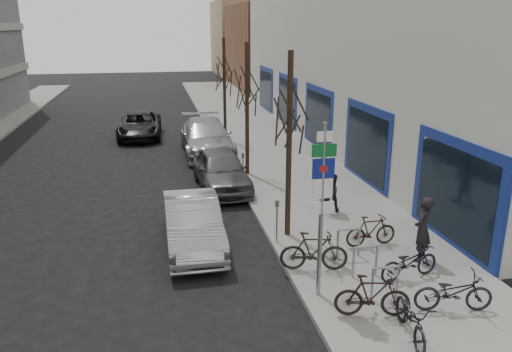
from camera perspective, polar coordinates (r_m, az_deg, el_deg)
name	(u,v)px	position (r m, az deg, el deg)	size (l,w,h in m)	color
ground	(215,311)	(11.61, -4.66, -15.14)	(120.00, 120.00, 0.00)	black
sidewalk_east	(291,172)	(21.44, 4.01, 0.42)	(5.00, 70.00, 0.15)	slate
commercial_building	(479,46)	(31.51, 24.16, 13.42)	(20.00, 32.00, 10.00)	#B7B7B2
brick_building_far	(294,47)	(51.78, 4.37, 14.51)	(12.00, 14.00, 8.00)	brown
tan_building_far	(266,38)	(66.43, 1.17, 15.51)	(13.00, 12.00, 9.00)	#937A5B
highway_sign_pole	(322,201)	(11.02, 7.54, -2.84)	(0.55, 0.10, 4.20)	gray
bike_rack	(365,258)	(12.72, 12.38, -9.09)	(0.66, 2.26, 0.83)	gray
tree_near	(290,102)	(13.94, 3.89, 8.43)	(1.80, 1.80, 5.50)	black
tree_mid	(247,78)	(20.23, -1.05, 11.11)	(1.80, 1.80, 5.50)	black
tree_far	(224,66)	(26.62, -3.67, 12.49)	(1.80, 1.80, 5.50)	black
meter_front	(277,217)	(14.19, 2.41, -4.75)	(0.10, 0.08, 1.27)	gray
meter_mid	(243,166)	(19.30, -1.50, 1.18)	(0.10, 0.08, 1.27)	gray
meter_back	(223,136)	(24.57, -3.76, 4.59)	(0.10, 0.08, 1.27)	gray
bike_near_left	(412,315)	(10.68, 17.35, -14.88)	(0.51, 1.68, 1.03)	black
bike_near_right	(372,295)	(11.17, 13.16, -13.13)	(0.49, 1.64, 0.99)	black
bike_mid_curb	(409,259)	(12.90, 17.13, -9.10)	(0.50, 1.67, 1.02)	black
bike_mid_inner	(314,251)	(12.82, 6.64, -8.48)	(0.52, 1.74, 1.06)	black
bike_far_curb	(454,289)	(11.86, 21.68, -11.91)	(0.52, 1.71, 1.04)	black
bike_far_inner	(371,230)	(14.46, 13.01, -6.08)	(0.45, 1.52, 0.93)	black
parked_car_front	(193,223)	(14.43, -7.26, -5.33)	(1.53, 4.38, 1.44)	#A8A9AD
parked_car_mid	(221,170)	(19.31, -3.99, 0.72)	(1.84, 4.57, 1.56)	#545358
parked_car_back	(207,137)	(24.70, -5.67, 4.43)	(2.35, 5.79, 1.68)	#9A999E
lane_car	(140,125)	(29.08, -13.15, 5.67)	(2.30, 5.00, 1.39)	black
pedestrian_near	(423,229)	(13.79, 18.50, -5.79)	(0.64, 0.42, 1.77)	black
pedestrian_far	(328,186)	(16.69, 8.23, -1.19)	(0.64, 0.43, 1.73)	black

